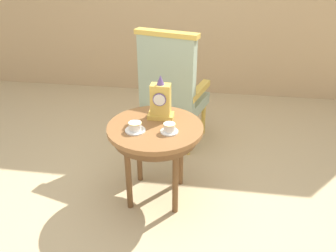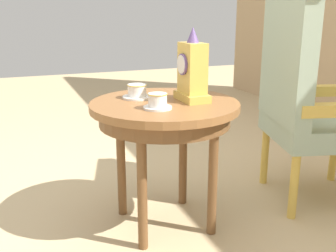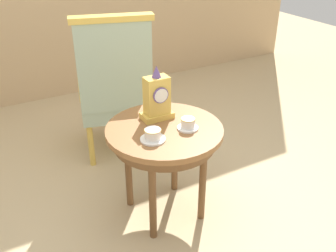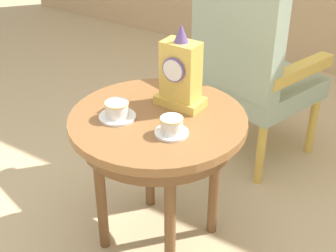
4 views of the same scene
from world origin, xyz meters
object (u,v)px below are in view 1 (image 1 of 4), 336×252
Objects in this scene: side_table at (155,135)px; armchair at (172,88)px; teacup_right at (169,128)px; teacup_left at (135,127)px; mantel_clock at (161,101)px.

armchair is (0.01, 0.80, 0.05)m from side_table.
armchair is at bearing 89.23° from side_table.
teacup_left is at bearing -175.83° from teacup_right.
teacup_left is 0.42× the size of mantel_clock.
armchair reaches higher than teacup_left.
mantel_clock is at bearing -89.19° from armchair.
teacup_left is (-0.12, -0.09, 0.11)m from side_table.
mantel_clock reaches higher than teacup_left.
teacup_right is 0.37× the size of mantel_clock.
mantel_clock is (0.14, 0.22, 0.10)m from teacup_left.
teacup_left reaches higher than side_table.
teacup_right is at bearing 4.17° from teacup_left.
side_table is 0.17m from teacup_right.
armchair reaches higher than mantel_clock.
teacup_left is 0.24m from teacup_right.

